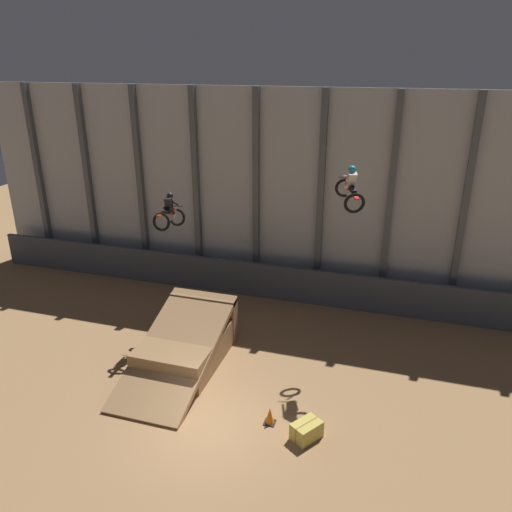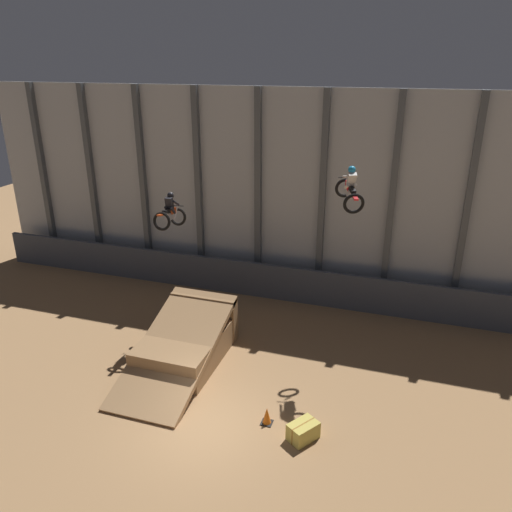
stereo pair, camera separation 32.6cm
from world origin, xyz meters
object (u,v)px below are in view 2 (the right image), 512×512
rider_bike_left_air (170,213)px  rider_bike_right_air (350,190)px  hay_bale_trackside (303,431)px  traffic_cone_near_ramp (267,416)px  dirt_ramp (187,341)px

rider_bike_left_air → rider_bike_right_air: 7.11m
hay_bale_trackside → traffic_cone_near_ramp: bearing=165.7°
dirt_ramp → rider_bike_left_air: bearing=126.1°
rider_bike_left_air → dirt_ramp: bearing=-54.7°
traffic_cone_near_ramp → hay_bale_trackside: (1.25, -0.32, -0.00)m
dirt_ramp → hay_bale_trackside: dirt_ramp is taller
rider_bike_right_air → traffic_cone_near_ramp: size_ratio=3.18×
rider_bike_right_air → dirt_ramp: bearing=179.2°
rider_bike_right_air → hay_bale_trackside: size_ratio=1.70×
rider_bike_left_air → rider_bike_right_air: size_ratio=0.94×
rider_bike_left_air → traffic_cone_near_ramp: rider_bike_left_air is taller
rider_bike_left_air → traffic_cone_near_ramp: bearing=-41.1°
dirt_ramp → traffic_cone_near_ramp: 4.86m
dirt_ramp → hay_bale_trackside: 6.09m
hay_bale_trackside → rider_bike_right_air: bearing=87.2°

